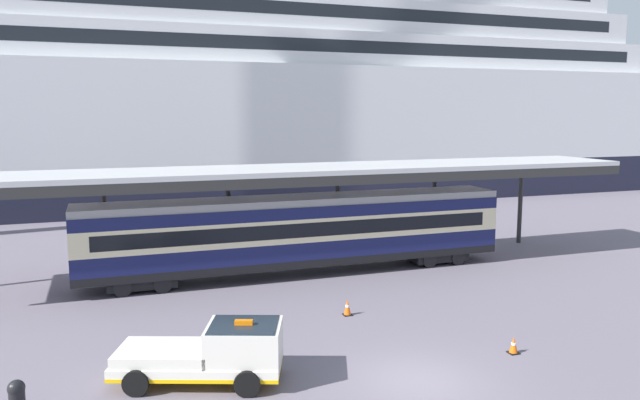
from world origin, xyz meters
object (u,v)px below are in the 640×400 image
Objects in this scene: traffic_cone_near at (347,307)px; traffic_cone_mid at (514,345)px; quay_bollard at (17,395)px; service_truck at (215,352)px; train_carriage at (299,231)px; cruise_ship at (74,43)px.

traffic_cone_near reaches higher than traffic_cone_mid.
traffic_cone_near is at bearing 21.29° from quay_bollard.
train_carriage is at bearing 60.73° from service_truck.
quay_bollard is at bearing -90.67° from cruise_ship.
cruise_ship is 180.79× the size of traffic_cone_near.
traffic_cone_near is 0.73× the size of quay_bollard.
traffic_cone_near is 1.16× the size of traffic_cone_mid.
traffic_cone_near is at bearing -74.63° from cruise_ship.
service_truck is 7.97× the size of traffic_cone_near.
cruise_ship is at bearing 96.28° from service_truck.
traffic_cone_near is 12.84m from quay_bollard.
traffic_cone_near is at bearing -91.05° from train_carriage.
traffic_cone_mid is at bearing -3.99° from quay_bollard.
cruise_ship reaches higher than service_truck.
traffic_cone_mid is (15.38, -47.31, -14.77)m from cruise_ship.
train_carriage reaches higher than traffic_cone_mid.
traffic_cone_mid is (3.83, -12.77, -2.01)m from train_carriage.
train_carriage is at bearing -71.51° from cruise_ship.
service_truck is 9.23× the size of traffic_cone_mid.
cruise_ship is at bearing 89.33° from quay_bollard.
traffic_cone_mid is at bearing -71.99° from cruise_ship.
traffic_cone_near is 7.00m from traffic_cone_mid.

